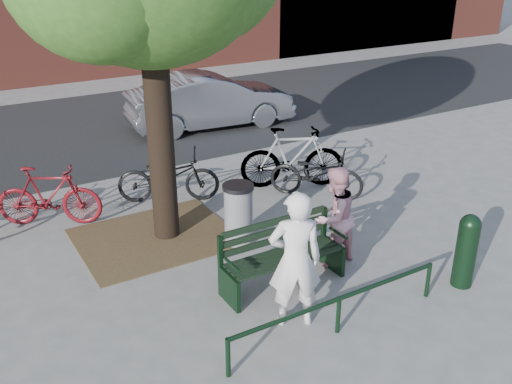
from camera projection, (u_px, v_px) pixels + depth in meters
ground at (283, 285)px, 7.87m from camera, size 90.00×90.00×0.00m
dirt_pit at (156, 237)px, 9.13m from camera, size 2.40×2.00×0.02m
road at (101, 127)px, 14.56m from camera, size 40.00×7.00×0.01m
park_bench at (281, 252)px, 7.74m from camera, size 1.74×0.54×0.97m
guard_railing at (339, 304)px, 6.76m from camera, size 3.06×0.06×0.51m
person_left at (295, 260)px, 6.76m from camera, size 0.76×0.66×1.77m
person_right at (334, 217)px, 8.13m from camera, size 0.84×0.72×1.50m
bollard at (467, 248)px, 7.66m from camera, size 0.29×0.29×1.07m
litter_bin at (238, 214)px, 8.79m from camera, size 0.48×0.48×0.99m
bicycle_b at (49, 196)px, 9.37m from camera, size 1.74×1.26×1.03m
bicycle_c at (168, 176)px, 10.26m from camera, size 1.92×1.36×0.96m
bicycle_d at (292, 157)px, 10.82m from camera, size 2.03×1.36×1.19m
bicycle_e at (316, 174)px, 10.43m from camera, size 1.63×1.68×0.91m
parked_car at (211, 101)px, 14.34m from camera, size 4.29×1.88×1.37m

